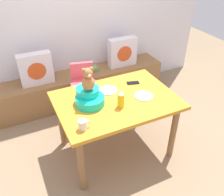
# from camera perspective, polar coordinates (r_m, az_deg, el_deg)

# --- Properties ---
(ground_plane) EXTENTS (8.00, 8.00, 0.00)m
(ground_plane) POSITION_cam_1_polar(r_m,az_deg,el_deg) (3.04, 0.82, -11.78)
(ground_plane) COLOR #8C7256
(back_wall) EXTENTS (4.40, 0.10, 2.60)m
(back_wall) POSITION_cam_1_polar(r_m,az_deg,el_deg) (3.60, -9.94, 19.49)
(back_wall) COLOR silver
(back_wall) RESTS_ON ground_plane
(window_bench) EXTENTS (2.60, 0.44, 0.46)m
(window_bench) POSITION_cam_1_polar(r_m,az_deg,el_deg) (3.78, -7.16, 2.71)
(window_bench) COLOR olive
(window_bench) RESTS_ON ground_plane
(pillow_floral_left) EXTENTS (0.44, 0.15, 0.44)m
(pillow_floral_left) POSITION_cam_1_polar(r_m,az_deg,el_deg) (3.43, -17.47, 6.52)
(pillow_floral_left) COLOR silver
(pillow_floral_left) RESTS_ON window_bench
(pillow_floral_right) EXTENTS (0.44, 0.15, 0.44)m
(pillow_floral_right) POSITION_cam_1_polar(r_m,az_deg,el_deg) (3.79, 2.47, 10.74)
(pillow_floral_right) COLOR silver
(pillow_floral_right) RESTS_ON window_bench
(book_stack) EXTENTS (0.20, 0.14, 0.06)m
(book_stack) POSITION_cam_1_polar(r_m,az_deg,el_deg) (3.69, -5.04, 6.77)
(book_stack) COLOR #659C55
(book_stack) RESTS_ON window_bench
(dining_table) EXTENTS (1.26, 0.90, 0.74)m
(dining_table) POSITION_cam_1_polar(r_m,az_deg,el_deg) (2.62, 0.94, -2.12)
(dining_table) COLOR orange
(dining_table) RESTS_ON ground_plane
(highchair) EXTENTS (0.39, 0.50, 0.79)m
(highchair) POSITION_cam_1_polar(r_m,az_deg,el_deg) (3.24, -6.71, 3.04)
(highchair) COLOR #D84C59
(highchair) RESTS_ON ground_plane
(infant_seat_teal) EXTENTS (0.30, 0.33, 0.16)m
(infant_seat_teal) POSITION_cam_1_polar(r_m,az_deg,el_deg) (2.47, -5.39, 0.16)
(infant_seat_teal) COLOR #13C4AD
(infant_seat_teal) RESTS_ON dining_table
(teddy_bear) EXTENTS (0.13, 0.12, 0.25)m
(teddy_bear) POSITION_cam_1_polar(r_m,az_deg,el_deg) (2.36, -5.65, 4.30)
(teddy_bear) COLOR #AE6F3D
(teddy_bear) RESTS_ON infant_seat_teal
(ketchup_bottle) EXTENTS (0.07, 0.07, 0.18)m
(ketchup_bottle) POSITION_cam_1_polar(r_m,az_deg,el_deg) (2.40, 2.11, -0.33)
(ketchup_bottle) COLOR gold
(ketchup_bottle) RESTS_ON dining_table
(coffee_mug) EXTENTS (0.12, 0.08, 0.09)m
(coffee_mug) POSITION_cam_1_polar(r_m,az_deg,el_deg) (2.17, -6.89, -6.23)
(coffee_mug) COLOR silver
(coffee_mug) RESTS_ON dining_table
(dinner_plate_near) EXTENTS (0.20, 0.20, 0.01)m
(dinner_plate_near) POSITION_cam_1_polar(r_m,az_deg,el_deg) (2.62, 7.46, 0.48)
(dinner_plate_near) COLOR white
(dinner_plate_near) RESTS_ON dining_table
(dinner_plate_far) EXTENTS (0.20, 0.20, 0.01)m
(dinner_plate_far) POSITION_cam_1_polar(r_m,az_deg,el_deg) (2.69, -0.88, 1.83)
(dinner_plate_far) COLOR white
(dinner_plate_far) RESTS_ON dining_table
(cell_phone) EXTENTS (0.16, 0.11, 0.01)m
(cell_phone) POSITION_cam_1_polar(r_m,az_deg,el_deg) (2.84, 4.95, 3.57)
(cell_phone) COLOR black
(cell_phone) RESTS_ON dining_table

